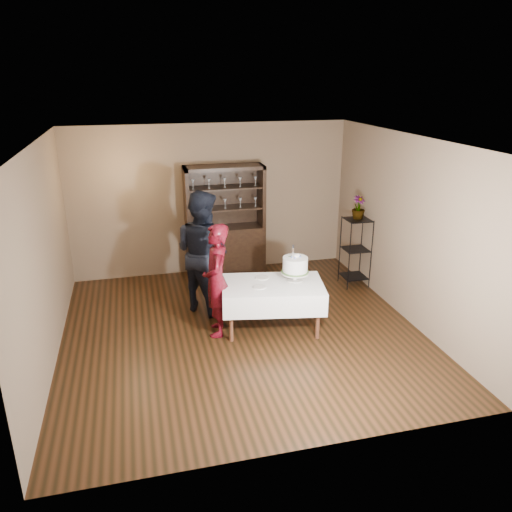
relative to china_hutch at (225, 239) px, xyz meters
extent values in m
plane|color=black|center=(-0.20, -2.25, -0.66)|extent=(5.00, 5.00, 0.00)
plane|color=silver|center=(-0.20, -2.25, 2.04)|extent=(5.00, 5.00, 0.00)
cube|color=brown|center=(-0.20, 0.25, 0.69)|extent=(5.00, 0.02, 2.70)
cube|color=brown|center=(-2.70, -2.25, 0.69)|extent=(0.02, 5.00, 2.70)
cube|color=brown|center=(2.30, -2.25, 0.69)|extent=(0.02, 5.00, 2.70)
cube|color=black|center=(0.00, -0.01, -0.21)|extent=(1.40, 0.48, 0.90)
cube|color=black|center=(0.00, 0.21, 0.79)|extent=(1.40, 0.03, 1.10)
cube|color=black|center=(0.00, -0.01, 1.31)|extent=(1.40, 0.48, 0.06)
cube|color=black|center=(0.00, -0.01, 0.59)|extent=(1.28, 0.42, 0.02)
cube|color=black|center=(0.00, -0.01, 0.96)|extent=(1.28, 0.42, 0.02)
cylinder|color=black|center=(1.88, -1.25, -0.06)|extent=(0.02, 0.02, 1.20)
cylinder|color=black|center=(2.28, -1.25, -0.06)|extent=(0.02, 0.02, 1.20)
cylinder|color=black|center=(1.88, -0.85, -0.06)|extent=(0.02, 0.02, 1.20)
cylinder|color=black|center=(2.28, -0.85, -0.06)|extent=(0.02, 0.02, 1.20)
cube|color=black|center=(2.08, -1.05, -0.51)|extent=(0.40, 0.40, 0.02)
cube|color=black|center=(2.08, -1.05, -0.01)|extent=(0.40, 0.40, 0.01)
cube|color=black|center=(2.08, -1.05, 0.52)|extent=(0.40, 0.40, 0.02)
cube|color=silver|center=(0.25, -2.27, -0.12)|extent=(1.56, 1.12, 0.33)
cylinder|color=#512D1D|center=(-0.40, -2.49, -0.33)|extent=(0.06, 0.06, 0.67)
cylinder|color=#512D1D|center=(0.78, -2.71, -0.33)|extent=(0.06, 0.06, 0.67)
cylinder|color=#512D1D|center=(-0.28, -1.84, -0.33)|extent=(0.06, 0.06, 0.67)
cylinder|color=#512D1D|center=(0.90, -2.06, -0.33)|extent=(0.06, 0.06, 0.67)
imported|color=#390508|center=(-0.54, -2.19, 0.14)|extent=(0.47, 0.64, 1.61)
imported|color=black|center=(-0.61, -1.36, 0.28)|extent=(1.14, 1.17, 1.90)
cylinder|color=beige|center=(0.59, -2.23, 0.05)|extent=(0.22, 0.22, 0.01)
cylinder|color=beige|center=(0.59, -2.23, 0.10)|extent=(0.06, 0.06, 0.11)
cylinder|color=beige|center=(0.59, -2.23, 0.16)|extent=(0.40, 0.40, 0.02)
cylinder|color=#456A32|center=(0.59, -2.23, 0.18)|extent=(0.39, 0.39, 0.02)
cylinder|color=silver|center=(0.59, -2.23, 0.28)|extent=(0.46, 0.46, 0.22)
sphere|color=#6077CF|center=(0.62, -2.23, 0.41)|extent=(0.03, 0.03, 0.03)
cube|color=silver|center=(0.54, -2.25, 0.47)|extent=(0.02, 0.02, 0.15)
cube|color=black|center=(0.54, -2.25, 0.56)|extent=(0.03, 0.02, 0.06)
cylinder|color=beige|center=(0.03, -2.35, 0.05)|extent=(0.20, 0.20, 0.01)
cylinder|color=beige|center=(0.15, -2.03, 0.05)|extent=(0.20, 0.20, 0.01)
imported|color=#456A32|center=(2.09, -1.03, 0.72)|extent=(0.27, 0.27, 0.39)
camera|label=1|loc=(-1.56, -8.48, 2.83)|focal=35.00mm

